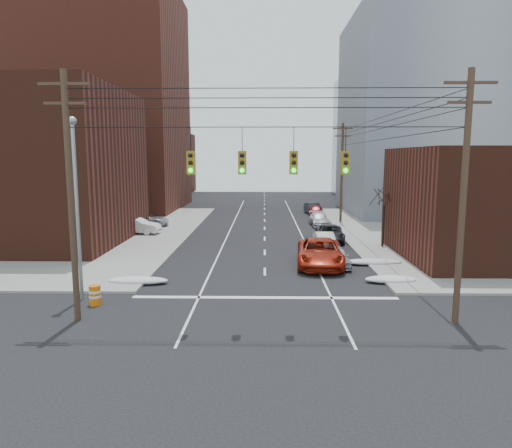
{
  "coord_description": "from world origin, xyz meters",
  "views": [
    {
      "loc": [
        -0.06,
        -16.68,
        7.35
      ],
      "look_at": [
        -0.58,
        12.78,
        3.0
      ],
      "focal_mm": 32.0,
      "sensor_mm": 36.0,
      "label": 1
    }
  ],
  "objects_px": {
    "parked_car_a": "(336,256)",
    "lot_car_d": "(105,220)",
    "construction_barrel": "(95,295)",
    "parked_car_e": "(316,211)",
    "lot_car_c": "(48,234)",
    "parked_car_c": "(330,233)",
    "red_pickup": "(320,253)",
    "lot_car_a": "(136,226)",
    "parked_car_f": "(313,208)",
    "parked_car_b": "(325,241)",
    "parked_car_d": "(320,219)",
    "lot_car_b": "(146,220)"
  },
  "relations": [
    {
      "from": "red_pickup",
      "to": "parked_car_f",
      "type": "height_order",
      "value": "red_pickup"
    },
    {
      "from": "parked_car_f",
      "to": "construction_barrel",
      "type": "bearing_deg",
      "value": -119.01
    },
    {
      "from": "lot_car_c",
      "to": "parked_car_c",
      "type": "bearing_deg",
      "value": -91.86
    },
    {
      "from": "parked_car_d",
      "to": "lot_car_d",
      "type": "distance_m",
      "value": 22.78
    },
    {
      "from": "lot_car_a",
      "to": "parked_car_d",
      "type": "bearing_deg",
      "value": -64.14
    },
    {
      "from": "lot_car_d",
      "to": "construction_barrel",
      "type": "relative_size",
      "value": 3.93
    },
    {
      "from": "lot_car_b",
      "to": "red_pickup",
      "type": "bearing_deg",
      "value": -139.28
    },
    {
      "from": "construction_barrel",
      "to": "parked_car_a",
      "type": "bearing_deg",
      "value": 32.36
    },
    {
      "from": "red_pickup",
      "to": "parked_car_f",
      "type": "bearing_deg",
      "value": 89.34
    },
    {
      "from": "parked_car_a",
      "to": "parked_car_c",
      "type": "xyz_separation_m",
      "value": [
        0.91,
        9.25,
        0.04
      ]
    },
    {
      "from": "parked_car_d",
      "to": "parked_car_e",
      "type": "bearing_deg",
      "value": 84.14
    },
    {
      "from": "parked_car_d",
      "to": "construction_barrel",
      "type": "xyz_separation_m",
      "value": [
        -14.42,
        -26.73,
        -0.18
      ]
    },
    {
      "from": "parked_car_c",
      "to": "parked_car_b",
      "type": "bearing_deg",
      "value": -99.13
    },
    {
      "from": "parked_car_c",
      "to": "lot_car_c",
      "type": "relative_size",
      "value": 1.0
    },
    {
      "from": "parked_car_b",
      "to": "lot_car_d",
      "type": "relative_size",
      "value": 1.04
    },
    {
      "from": "red_pickup",
      "to": "parked_car_c",
      "type": "bearing_deg",
      "value": 82.29
    },
    {
      "from": "lot_car_c",
      "to": "construction_barrel",
      "type": "height_order",
      "value": "lot_car_c"
    },
    {
      "from": "lot_car_a",
      "to": "construction_barrel",
      "type": "bearing_deg",
      "value": -162.95
    },
    {
      "from": "parked_car_f",
      "to": "lot_car_c",
      "type": "distance_m",
      "value": 32.34
    },
    {
      "from": "lot_car_a",
      "to": "parked_car_a",
      "type": "bearing_deg",
      "value": -118.58
    },
    {
      "from": "lot_car_a",
      "to": "lot_car_b",
      "type": "bearing_deg",
      "value": 10.27
    },
    {
      "from": "lot_car_a",
      "to": "lot_car_c",
      "type": "relative_size",
      "value": 0.9
    },
    {
      "from": "red_pickup",
      "to": "lot_car_c",
      "type": "xyz_separation_m",
      "value": [
        -22.13,
        7.43,
        -0.02
      ]
    },
    {
      "from": "red_pickup",
      "to": "parked_car_d",
      "type": "bearing_deg",
      "value": 87.6
    },
    {
      "from": "red_pickup",
      "to": "lot_car_d",
      "type": "xyz_separation_m",
      "value": [
        -20.57,
        16.71,
        -0.09
      ]
    },
    {
      "from": "lot_car_c",
      "to": "parked_car_b",
      "type": "bearing_deg",
      "value": -100.89
    },
    {
      "from": "parked_car_e",
      "to": "construction_barrel",
      "type": "relative_size",
      "value": 3.96
    },
    {
      "from": "parked_car_c",
      "to": "construction_barrel",
      "type": "relative_size",
      "value": 5.13
    },
    {
      "from": "parked_car_d",
      "to": "parked_car_f",
      "type": "bearing_deg",
      "value": 85.68
    },
    {
      "from": "red_pickup",
      "to": "parked_car_c",
      "type": "relative_size",
      "value": 1.28
    },
    {
      "from": "parked_car_b",
      "to": "lot_car_b",
      "type": "xyz_separation_m",
      "value": [
        -17.23,
        11.29,
        0.13
      ]
    },
    {
      "from": "lot_car_b",
      "to": "lot_car_d",
      "type": "relative_size",
      "value": 1.2
    },
    {
      "from": "parked_car_a",
      "to": "lot_car_d",
      "type": "xyz_separation_m",
      "value": [
        -21.62,
        16.82,
        0.15
      ]
    },
    {
      "from": "parked_car_f",
      "to": "lot_car_d",
      "type": "bearing_deg",
      "value": -160.41
    },
    {
      "from": "lot_car_d",
      "to": "parked_car_a",
      "type": "bearing_deg",
      "value": -144.72
    },
    {
      "from": "parked_car_a",
      "to": "parked_car_c",
      "type": "height_order",
      "value": "parked_car_c"
    },
    {
      "from": "parked_car_b",
      "to": "lot_car_d",
      "type": "bearing_deg",
      "value": 150.37
    },
    {
      "from": "parked_car_f",
      "to": "parked_car_d",
      "type": "bearing_deg",
      "value": -99.14
    },
    {
      "from": "parked_car_e",
      "to": "lot_car_c",
      "type": "xyz_separation_m",
      "value": [
        -24.78,
        -18.69,
        0.22
      ]
    },
    {
      "from": "parked_car_e",
      "to": "parked_car_f",
      "type": "bearing_deg",
      "value": 101.01
    },
    {
      "from": "parked_car_c",
      "to": "parked_car_e",
      "type": "distance_m",
      "value": 16.99
    },
    {
      "from": "parked_car_e",
      "to": "lot_car_a",
      "type": "relative_size",
      "value": 0.86
    },
    {
      "from": "red_pickup",
      "to": "lot_car_b",
      "type": "bearing_deg",
      "value": 138.5
    },
    {
      "from": "parked_car_a",
      "to": "parked_car_d",
      "type": "height_order",
      "value": "parked_car_d"
    },
    {
      "from": "parked_car_d",
      "to": "lot_car_c",
      "type": "bearing_deg",
      "value": -158.48
    },
    {
      "from": "parked_car_d",
      "to": "parked_car_a",
      "type": "bearing_deg",
      "value": -95.87
    },
    {
      "from": "parked_car_b",
      "to": "lot_car_d",
      "type": "xyz_separation_m",
      "value": [
        -21.62,
        11.3,
        0.15
      ]
    },
    {
      "from": "parked_car_d",
      "to": "parked_car_b",
      "type": "bearing_deg",
      "value": -97.38
    },
    {
      "from": "parked_car_e",
      "to": "lot_car_a",
      "type": "bearing_deg",
      "value": -135.22
    },
    {
      "from": "lot_car_b",
      "to": "construction_barrel",
      "type": "distance_m",
      "value": 25.54
    }
  ]
}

